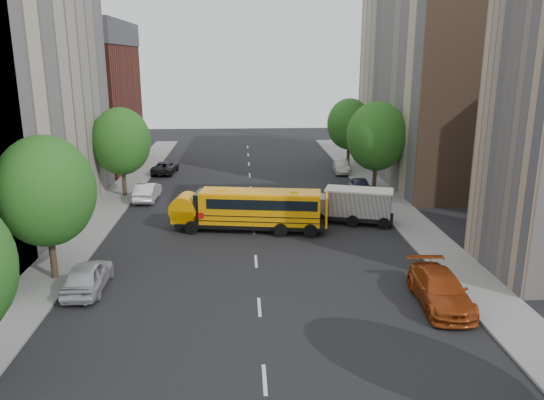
{
  "coord_description": "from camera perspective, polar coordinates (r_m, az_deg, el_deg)",
  "views": [
    {
      "loc": [
        -0.7,
        -31.42,
        11.66
      ],
      "look_at": [
        1.18,
        2.0,
        2.69
      ],
      "focal_mm": 35.0,
      "sensor_mm": 36.0,
      "label": 1
    }
  ],
  "objects": [
    {
      "name": "school_bus",
      "position": [
        36.79,
        -2.48,
        -0.85
      ],
      "size": [
        10.52,
        3.83,
        2.9
      ],
      "rotation": [
        0.0,
        0.0,
        -0.15
      ],
      "color": "black",
      "rests_on": "ground"
    },
    {
      "name": "lane_markings",
      "position": [
        43.04,
        -2.17,
        -0.72
      ],
      "size": [
        0.15,
        64.0,
        0.01
      ],
      "primitive_type": "cube",
      "color": "silver",
      "rests_on": "ground"
    },
    {
      "name": "building_right_far",
      "position": [
        54.78,
        17.1,
        11.57
      ],
      "size": [
        10.0,
        22.0,
        18.0
      ],
      "primitive_type": "cube",
      "color": "#B8A88F",
      "rests_on": "ground"
    },
    {
      "name": "street_tree_5",
      "position": [
        59.01,
        8.32,
        8.08
      ],
      "size": [
        4.86,
        4.86,
        7.51
      ],
      "color": "#38281C",
      "rests_on": "ground"
    },
    {
      "name": "street_tree_4",
      "position": [
        47.37,
        11.19,
        6.73
      ],
      "size": [
        5.25,
        5.25,
        8.1
      ],
      "color": "#38281C",
      "rests_on": "ground"
    },
    {
      "name": "sidewalk_right",
      "position": [
        40.13,
        14.64,
        -2.31
      ],
      "size": [
        3.0,
        80.0,
        0.12
      ],
      "primitive_type": "cube",
      "color": "slate",
      "rests_on": "ground"
    },
    {
      "name": "parked_car_5",
      "position": [
        56.08,
        7.44,
        3.57
      ],
      "size": [
        1.72,
        4.15,
        1.34
      ],
      "primitive_type": "imported",
      "rotation": [
        0.0,
        0.0,
        -0.07
      ],
      "color": "#9E9F99",
      "rests_on": "ground"
    },
    {
      "name": "parked_car_0",
      "position": [
        29.23,
        -19.23,
        -7.71
      ],
      "size": [
        1.89,
        4.65,
        1.58
      ],
      "primitive_type": "imported",
      "rotation": [
        0.0,
        0.0,
        3.15
      ],
      "color": "#B2B2B9",
      "rests_on": "ground"
    },
    {
      "name": "building_left_redbrick",
      "position": [
        62.1,
        -19.66,
        9.38
      ],
      "size": [
        10.0,
        15.0,
        13.0
      ],
      "primitive_type": "cube",
      "color": "maroon",
      "rests_on": "ground"
    },
    {
      "name": "parked_car_4",
      "position": [
        47.08,
        9.51,
        1.38
      ],
      "size": [
        2.01,
        4.44,
        1.48
      ],
      "primitive_type": "imported",
      "rotation": [
        0.0,
        0.0,
        -0.06
      ],
      "color": "#35395E",
      "rests_on": "ground"
    },
    {
      "name": "sidewalk_left",
      "position": [
        39.72,
        -18.87,
        -2.81
      ],
      "size": [
        3.0,
        80.0,
        0.12
      ],
      "primitive_type": "cube",
      "color": "slate",
      "rests_on": "ground"
    },
    {
      "name": "safari_truck",
      "position": [
        38.93,
        8.65,
        -0.52
      ],
      "size": [
        6.32,
        3.76,
        2.56
      ],
      "rotation": [
        0.0,
        0.0,
        -0.3
      ],
      "color": "black",
      "rests_on": "ground"
    },
    {
      "name": "parked_car_3",
      "position": [
        27.34,
        17.65,
        -9.16
      ],
      "size": [
        2.48,
        5.61,
        1.6
      ],
      "primitive_type": "imported",
      "rotation": [
        0.0,
        0.0,
        -0.04
      ],
      "color": "#983B13",
      "rests_on": "ground"
    },
    {
      "name": "parked_car_1",
      "position": [
        46.03,
        -13.26,
        0.89
      ],
      "size": [
        1.75,
        4.65,
        1.51
      ],
      "primitive_type": "imported",
      "rotation": [
        0.0,
        0.0,
        3.11
      ],
      "color": "silver",
      "rests_on": "ground"
    },
    {
      "name": "parked_car_2",
      "position": [
        56.55,
        -11.41,
        3.48
      ],
      "size": [
        2.6,
        4.87,
        1.3
      ],
      "primitive_type": "imported",
      "rotation": [
        0.0,
        0.0,
        3.05
      ],
      "color": "black",
      "rests_on": "ground"
    },
    {
      "name": "ground",
      "position": [
        33.52,
        -1.83,
        -5.36
      ],
      "size": [
        120.0,
        120.0,
        0.0
      ],
      "primitive_type": "plane",
      "color": "black",
      "rests_on": "ground"
    },
    {
      "name": "street_tree_2",
      "position": [
        47.07,
        -15.92,
        6.08
      ],
      "size": [
        4.99,
        4.99,
        7.71
      ],
      "color": "#38281C",
      "rests_on": "ground"
    },
    {
      "name": "building_right_sidewall",
      "position": [
        44.62,
        21.95,
        10.52
      ],
      "size": [
        10.1,
        0.3,
        18.0
      ],
      "primitive_type": "cube",
      "color": "brown",
      "rests_on": "ground"
    },
    {
      "name": "street_tree_1",
      "position": [
        30.05,
        -23.17,
        0.87
      ],
      "size": [
        5.12,
        5.12,
        7.9
      ],
      "color": "#38281C",
      "rests_on": "ground"
    }
  ]
}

